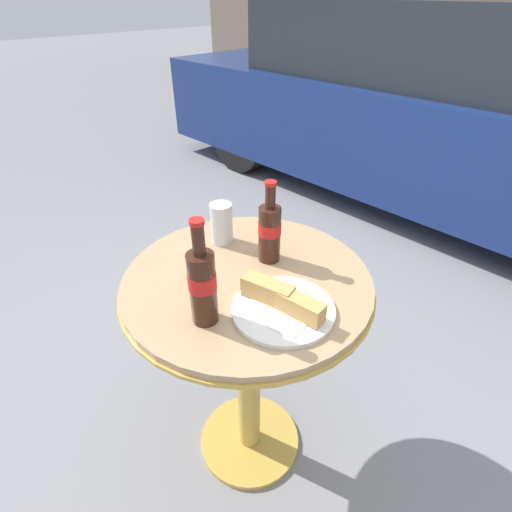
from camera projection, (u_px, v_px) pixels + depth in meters
name	position (u px, v px, depth m)	size (l,w,h in m)	color
ground_plane	(250.00, 440.00, 1.48)	(30.00, 30.00, 0.00)	gray
bistro_table	(248.00, 328.00, 1.16)	(0.67, 0.67, 0.76)	gold
cola_bottle_left	(270.00, 230.00, 1.07)	(0.06, 0.06, 0.23)	#3D1E14
cola_bottle_right	(202.00, 284.00, 0.86)	(0.06, 0.06, 0.26)	#3D1E14
drinking_glass	(222.00, 225.00, 1.17)	(0.07, 0.07, 0.12)	#C68923
lunch_plate_near	(282.00, 305.00, 0.93)	(0.24, 0.24, 0.06)	white
parked_car	(439.00, 109.00, 3.00)	(4.47, 1.79, 1.34)	navy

